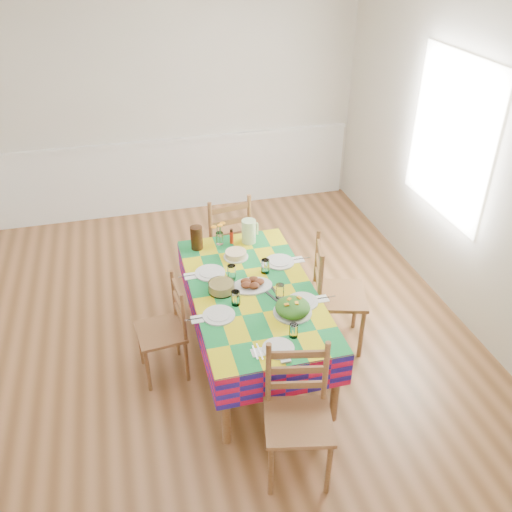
{
  "coord_description": "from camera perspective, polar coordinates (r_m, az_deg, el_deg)",
  "views": [
    {
      "loc": [
        -0.53,
        -3.63,
        3.14
      ],
      "look_at": [
        0.36,
        -0.21,
        0.89
      ],
      "focal_mm": 38.0,
      "sensor_mm": 36.0,
      "label": 1
    }
  ],
  "objects": [
    {
      "name": "tea_pitcher",
      "position": [
        4.67,
        -6.27,
        1.92
      ],
      "size": [
        0.1,
        0.1,
        0.21
      ],
      "primitive_type": "cylinder",
      "color": "black",
      "rests_on": "dining_table"
    },
    {
      "name": "pasta_bowl",
      "position": [
        4.16,
        -3.66,
        -3.28
      ],
      "size": [
        0.21,
        0.21,
        0.07
      ],
      "color": "white",
      "rests_on": "dining_table"
    },
    {
      "name": "wainscot",
      "position": [
        6.68,
        -8.95,
        8.61
      ],
      "size": [
        4.41,
        0.06,
        0.92
      ],
      "color": "white",
      "rests_on": "room"
    },
    {
      "name": "cake",
      "position": [
        4.56,
        -2.13,
        0.16
      ],
      "size": [
        0.21,
        0.21,
        0.06
      ],
      "color": "silver",
      "rests_on": "dining_table"
    },
    {
      "name": "setting_near_head",
      "position": [
        3.68,
        2.88,
        -9.0
      ],
      "size": [
        0.35,
        0.24,
        0.1
      ],
      "color": "silver",
      "rests_on": "dining_table"
    },
    {
      "name": "meat_platter",
      "position": [
        4.2,
        -0.44,
        -2.98
      ],
      "size": [
        0.32,
        0.23,
        0.06
      ],
      "color": "silver",
      "rests_on": "dining_table"
    },
    {
      "name": "chair_left",
      "position": [
        4.27,
        -9.5,
        -7.74
      ],
      "size": [
        0.39,
        0.41,
        0.84
      ],
      "rotation": [
        0.0,
        0.0,
        -1.47
      ],
      "color": "brown",
      "rests_on": "room"
    },
    {
      "name": "chair_near",
      "position": [
        3.55,
        4.41,
        -16.42
      ],
      "size": [
        0.5,
        0.48,
        0.95
      ],
      "rotation": [
        0.0,
        0.0,
        -0.22
      ],
      "color": "brown",
      "rests_on": "room"
    },
    {
      "name": "dining_table",
      "position": [
        4.23,
        -0.32,
        -4.35
      ],
      "size": [
        0.94,
        1.75,
        0.68
      ],
      "color": "brown",
      "rests_on": "room"
    },
    {
      "name": "setting_right_near",
      "position": [
        4.07,
        4.13,
        -4.38
      ],
      "size": [
        0.44,
        0.25,
        0.11
      ],
      "rotation": [
        0.0,
        0.0,
        -1.57
      ],
      "color": "silver",
      "rests_on": "dining_table"
    },
    {
      "name": "setting_left_near",
      "position": [
        3.96,
        -3.36,
        -5.58
      ],
      "size": [
        0.43,
        0.26,
        0.11
      ],
      "rotation": [
        0.0,
        0.0,
        1.57
      ],
      "color": "silver",
      "rests_on": "dining_table"
    },
    {
      "name": "serving_utensils",
      "position": [
        4.13,
        1.91,
        -4.12
      ],
      "size": [
        0.14,
        0.31,
        0.01
      ],
      "color": "black",
      "rests_on": "dining_table"
    },
    {
      "name": "salad_platter",
      "position": [
        3.94,
        3.88,
        -5.48
      ],
      "size": [
        0.28,
        0.28,
        0.12
      ],
      "color": "silver",
      "rests_on": "dining_table"
    },
    {
      "name": "hot_sauce",
      "position": [
        4.74,
        -2.6,
        2.11
      ],
      "size": [
        0.03,
        0.03,
        0.14
      ],
      "primitive_type": "cylinder",
      "color": "red",
      "rests_on": "dining_table"
    },
    {
      "name": "setting_right_far",
      "position": [
        4.45,
        2.04,
        -0.77
      ],
      "size": [
        0.46,
        0.27,
        0.12
      ],
      "rotation": [
        0.0,
        0.0,
        -1.57
      ],
      "color": "silver",
      "rests_on": "dining_table"
    },
    {
      "name": "room",
      "position": [
        4.08,
        -5.67,
        6.24
      ],
      "size": [
        4.58,
        5.08,
        2.78
      ],
      "color": "brown",
      "rests_on": "ground"
    },
    {
      "name": "green_pitcher",
      "position": [
        4.74,
        -0.76,
        2.62
      ],
      "size": [
        0.12,
        0.12,
        0.21
      ],
      "primitive_type": "cylinder",
      "color": "#CEEFA9",
      "rests_on": "dining_table"
    },
    {
      "name": "flower_vase",
      "position": [
        4.73,
        -3.87,
        2.21
      ],
      "size": [
        0.13,
        0.11,
        0.21
      ],
      "color": "white",
      "rests_on": "dining_table"
    },
    {
      "name": "chair_far",
      "position": [
        5.19,
        -3.24,
        1.65
      ],
      "size": [
        0.5,
        0.49,
        1.0
      ],
      "rotation": [
        0.0,
        0.0,
        3.3
      ],
      "color": "brown",
      "rests_on": "room"
    },
    {
      "name": "name_card",
      "position": [
        3.57,
        3.17,
        -11.02
      ],
      "size": [
        0.07,
        0.02,
        0.02
      ],
      "primitive_type": "cube",
      "color": "silver",
      "rests_on": "dining_table"
    },
    {
      "name": "chair_right",
      "position": [
        4.5,
        8.23,
        -4.1
      ],
      "size": [
        0.52,
        0.54,
        0.99
      ],
      "rotation": [
        0.0,
        0.0,
        1.29
      ],
      "color": "brown",
      "rests_on": "room"
    },
    {
      "name": "setting_left_far",
      "position": [
        4.34,
        -4.13,
        -1.76
      ],
      "size": [
        0.45,
        0.27,
        0.12
      ],
      "rotation": [
        0.0,
        0.0,
        1.57
      ],
      "color": "silver",
      "rests_on": "dining_table"
    },
    {
      "name": "window_right",
      "position": [
        5.08,
        19.77,
        11.67
      ],
      "size": [
        0.0,
        1.4,
        1.4
      ],
      "primitive_type": "plane",
      "rotation": [
        0.0,
        -1.57,
        0.0
      ],
      "color": "white",
      "rests_on": "room"
    }
  ]
}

